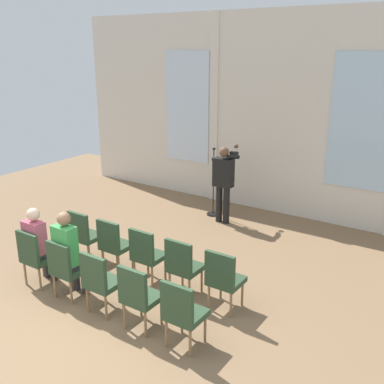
% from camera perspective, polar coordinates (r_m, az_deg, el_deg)
% --- Properties ---
extents(ground_plane, '(15.22, 15.22, 0.00)m').
position_cam_1_polar(ground_plane, '(6.38, -15.46, -17.17)').
color(ground_plane, '#846647').
extents(rear_partition, '(10.27, 0.14, 4.39)m').
position_cam_1_polar(rear_partition, '(10.09, 9.51, 9.73)').
color(rear_partition, silver).
rests_on(rear_partition, ground).
extents(speaker, '(0.51, 0.69, 1.66)m').
position_cam_1_polar(speaker, '(9.41, 4.06, 1.66)').
color(speaker, black).
rests_on(speaker, ground).
extents(mic_stand, '(0.28, 0.28, 1.55)m').
position_cam_1_polar(mic_stand, '(10.00, 2.72, -1.10)').
color(mic_stand, black).
rests_on(mic_stand, ground).
extents(chair_r0_c0, '(0.46, 0.44, 0.94)m').
position_cam_1_polar(chair_r0_c0, '(7.99, -13.68, -5.13)').
color(chair_r0_c0, olive).
rests_on(chair_r0_c0, ground).
extents(chair_r0_c1, '(0.46, 0.44, 0.94)m').
position_cam_1_polar(chair_r0_c1, '(7.53, -10.02, -6.37)').
color(chair_r0_c1, olive).
rests_on(chair_r0_c1, ground).
extents(chair_r0_c2, '(0.46, 0.44, 0.94)m').
position_cam_1_polar(chair_r0_c2, '(7.10, -5.87, -7.74)').
color(chair_r0_c2, olive).
rests_on(chair_r0_c2, ground).
extents(chair_r0_c3, '(0.46, 0.44, 0.94)m').
position_cam_1_polar(chair_r0_c3, '(6.71, -1.19, -9.22)').
color(chair_r0_c3, olive).
rests_on(chair_r0_c3, ground).
extents(chair_r0_c4, '(0.46, 0.44, 0.94)m').
position_cam_1_polar(chair_r0_c4, '(6.39, 4.05, -10.79)').
color(chair_r0_c4, olive).
rests_on(chair_r0_c4, ground).
extents(chair_r1_c0, '(0.46, 0.44, 0.94)m').
position_cam_1_polar(chair_r1_c0, '(7.41, -19.44, -7.56)').
color(chair_r1_c0, olive).
rests_on(chair_r1_c0, ground).
extents(audience_r1_c0, '(0.36, 0.39, 1.29)m').
position_cam_1_polar(audience_r1_c0, '(7.38, -19.08, -6.07)').
color(audience_r1_c0, '#2D2D33').
rests_on(audience_r1_c0, ground).
extents(chair_r1_c1, '(0.46, 0.44, 0.94)m').
position_cam_1_polar(chair_r1_c1, '(6.91, -15.87, -9.13)').
color(chair_r1_c1, olive).
rests_on(chair_r1_c1, ground).
extents(audience_r1_c1, '(0.36, 0.39, 1.37)m').
position_cam_1_polar(audience_r1_c1, '(6.86, -15.53, -7.23)').
color(audience_r1_c1, '#2D2D33').
rests_on(audience_r1_c1, ground).
extents(chair_r1_c2, '(0.46, 0.44, 0.94)m').
position_cam_1_polar(chair_r1_c2, '(6.44, -11.71, -10.89)').
color(chair_r1_c2, olive).
rests_on(chair_r1_c2, ground).
extents(chair_r1_c3, '(0.46, 0.44, 0.94)m').
position_cam_1_polar(chair_r1_c3, '(6.02, -6.87, -12.84)').
color(chair_r1_c3, olive).
rests_on(chair_r1_c3, ground).
extents(chair_r1_c4, '(0.46, 0.44, 0.94)m').
position_cam_1_polar(chair_r1_c4, '(5.65, -1.27, -14.95)').
color(chair_r1_c4, olive).
rests_on(chair_r1_c4, ground).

